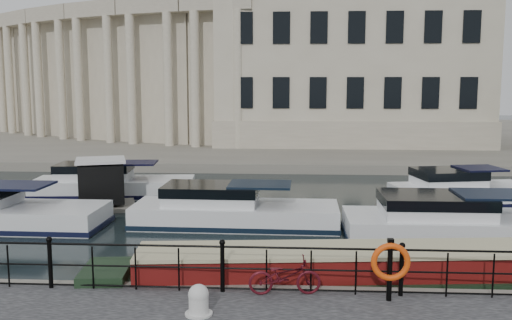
{
  "coord_description": "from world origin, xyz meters",
  "views": [
    {
      "loc": [
        1.53,
        -14.63,
        5.27
      ],
      "look_at": [
        0.5,
        2.0,
        3.0
      ],
      "focal_mm": 40.0,
      "sensor_mm": 36.0,
      "label": 1
    }
  ],
  "objects_px": {
    "bicycle": "(285,276)",
    "harbour_hut": "(101,186)",
    "life_ring_post": "(390,263)",
    "narrowboat": "(360,280)",
    "mooring_bollard": "(199,300)"
  },
  "relations": [
    {
      "from": "bicycle",
      "to": "harbour_hut",
      "type": "distance_m",
      "value": 13.36
    },
    {
      "from": "bicycle",
      "to": "life_ring_post",
      "type": "relative_size",
      "value": 1.17
    },
    {
      "from": "mooring_bollard",
      "to": "narrowboat",
      "type": "distance_m",
      "value": 4.61
    },
    {
      "from": "bicycle",
      "to": "mooring_bollard",
      "type": "bearing_deg",
      "value": 119.33
    },
    {
      "from": "bicycle",
      "to": "mooring_bollard",
      "type": "distance_m",
      "value": 2.14
    },
    {
      "from": "mooring_bollard",
      "to": "bicycle",
      "type": "bearing_deg",
      "value": 35.3
    },
    {
      "from": "life_ring_post",
      "to": "harbour_hut",
      "type": "xyz_separation_m",
      "value": [
        -10.1,
        11.11,
        -0.47
      ]
    },
    {
      "from": "mooring_bollard",
      "to": "narrowboat",
      "type": "height_order",
      "value": "narrowboat"
    },
    {
      "from": "bicycle",
      "to": "harbour_hut",
      "type": "xyz_separation_m",
      "value": [
        -7.82,
        10.82,
        -0.02
      ]
    },
    {
      "from": "mooring_bollard",
      "to": "life_ring_post",
      "type": "distance_m",
      "value": 4.17
    },
    {
      "from": "mooring_bollard",
      "to": "life_ring_post",
      "type": "xyz_separation_m",
      "value": [
        4.02,
        0.95,
        0.57
      ]
    },
    {
      "from": "mooring_bollard",
      "to": "harbour_hut",
      "type": "height_order",
      "value": "harbour_hut"
    },
    {
      "from": "bicycle",
      "to": "narrowboat",
      "type": "distance_m",
      "value": 2.52
    },
    {
      "from": "harbour_hut",
      "to": "narrowboat",
      "type": "bearing_deg",
      "value": -62.21
    },
    {
      "from": "bicycle",
      "to": "mooring_bollard",
      "type": "relative_size",
      "value": 2.53
    }
  ]
}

